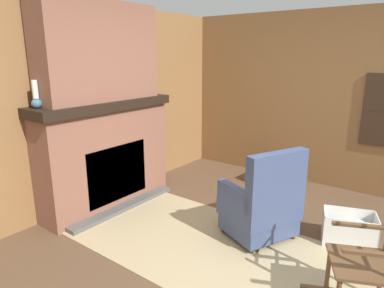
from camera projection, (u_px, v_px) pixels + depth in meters
The scene contains 13 objects.
ground_plane at pixel (260, 262), 3.26m from camera, with size 14.00×14.00×0.00m, color brown.
wood_panel_wall_left at pixel (91, 107), 4.36m from camera, with size 0.06×5.41×2.54m.
wood_panel_wall_back at pixel (344, 102), 4.80m from camera, with size 5.41×0.09×2.54m.
fireplace_hearth at pixel (107, 155), 4.36m from camera, with size 0.64×1.88×1.37m.
chimney_breast at pixel (99, 52), 4.04m from camera, with size 0.38×1.56×1.15m.
area_rug at pixel (216, 248), 3.48m from camera, with size 3.21×1.56×0.01m.
armchair at pixel (262, 206), 3.60m from camera, with size 0.83×0.88×1.01m.
rocking_chair at pixel (369, 269), 2.51m from camera, with size 0.91×0.73×1.14m.
firewood_stack at pixel (261, 174), 5.30m from camera, with size 0.45×0.39×0.26m.
laundry_basket at pixel (349, 229), 3.54m from camera, with size 0.59×0.47×0.34m.
oil_lamp_vase at pixel (36, 98), 3.56m from camera, with size 0.11×0.11×0.30m.
storage_case at pixel (142, 90), 4.76m from camera, with size 0.17×0.22×0.14m.
decorative_plate_on_mantel at pixel (91, 91), 4.11m from camera, with size 0.06×0.24×0.23m.
Camera 1 is at (1.21, -2.68, 1.93)m, focal length 32.00 mm.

